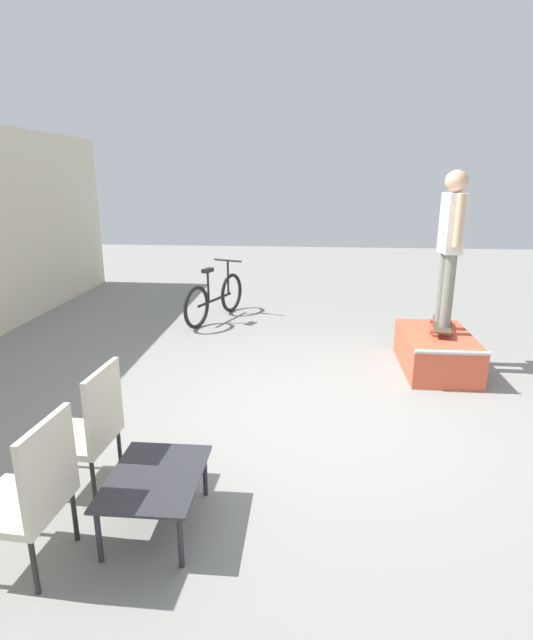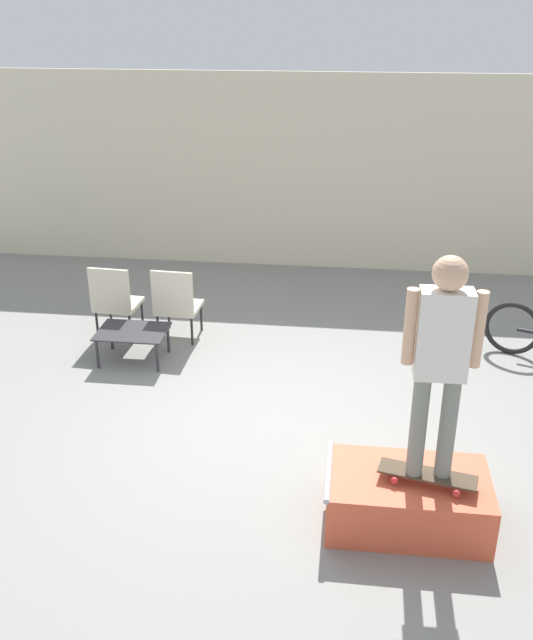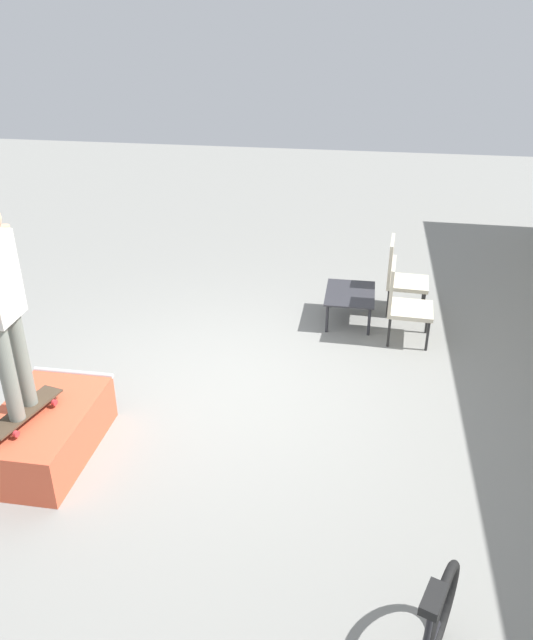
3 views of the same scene
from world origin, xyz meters
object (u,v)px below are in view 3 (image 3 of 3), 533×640
Objects in this scene: skate_ramp_box at (45,432)px; skateboard_on_ramp at (24,412)px; patio_chair_right at (402,300)px; patio_chair_left at (400,274)px; coffee_table at (350,296)px.

skate_ramp_box is 0.34m from skateboard_on_ramp.
skate_ramp_box is at bearing 133.54° from patio_chair_right.
patio_chair_left is (-3.60, 3.24, -0.02)m from skateboard_on_ramp.
patio_chair_left reaches higher than skateboard_on_ramp.
skate_ramp_box is 1.67× the size of skateboard_on_ramp.
patio_chair_left reaches higher than coffee_table.
patio_chair_right is (-2.81, 3.24, -0.02)m from skateboard_on_ramp.
patio_chair_left is (-0.40, 0.62, 0.17)m from coffee_table.
skate_ramp_box is 1.37× the size of patio_chair_left.
patio_chair_right reaches higher than skate_ramp_box.
skateboard_on_ramp is 0.82× the size of patio_chair_left.
skate_ramp_box is 4.71m from patio_chair_left.
skate_ramp_box is 4.00m from coffee_table.
patio_chair_left and patio_chair_right have the same top height.
skateboard_on_ramp is 4.29m from patio_chair_right.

